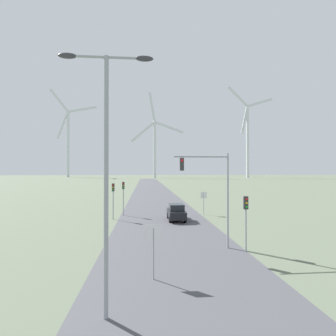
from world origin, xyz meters
TOP-DOWN VIEW (x-y plane):
  - road_surface at (0.00, 48.00)m, footprint 10.00×240.00m
  - streetlamp at (-3.47, 6.82)m, footprint 3.58×0.32m
  - stop_sign_near at (-1.56, 10.20)m, footprint 0.81×0.07m
  - stop_sign_far at (5.36, 29.16)m, footprint 0.81×0.07m
  - traffic_light_post_near_left at (-5.61, 26.92)m, footprint 0.28×0.34m
  - traffic_light_post_near_right at (5.00, 14.40)m, footprint 0.28×0.33m
  - traffic_light_post_mid_left at (-4.67, 29.51)m, footprint 0.28×0.34m
  - traffic_light_mast_overhead at (2.68, 15.17)m, footprint 4.01×0.34m
  - car_approaching at (1.50, 25.83)m, footprint 1.88×4.11m
  - wind_turbine_far_left at (-63.79, 213.69)m, footprint 38.35×5.01m
  - wind_turbine_left at (5.28, 193.29)m, footprint 39.56×5.54m
  - wind_turbine_center at (74.69, 186.57)m, footprint 36.26×3.43m

SIDE VIEW (x-z plane):
  - road_surface at x=0.00m, z-range 0.00..0.01m
  - car_approaching at x=1.50m, z-range 0.00..1.83m
  - stop_sign_near at x=-1.56m, z-range 0.56..3.34m
  - stop_sign_far at x=5.36m, z-range 0.57..3.44m
  - traffic_light_post_near_right at x=5.00m, z-range 0.88..4.67m
  - traffic_light_post_near_left at x=-5.61m, z-range 0.95..5.05m
  - traffic_light_post_mid_left at x=-4.67m, z-range 0.96..5.12m
  - traffic_light_mast_overhead at x=2.68m, z-range 1.35..8.17m
  - streetlamp at x=-3.47m, z-range 1.30..11.30m
  - wind_turbine_left at x=5.28m, z-range -5.53..58.89m
  - wind_turbine_center at x=74.69m, z-range -1.55..66.80m
  - wind_turbine_far_left at x=-63.79m, z-range -3.15..68.45m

